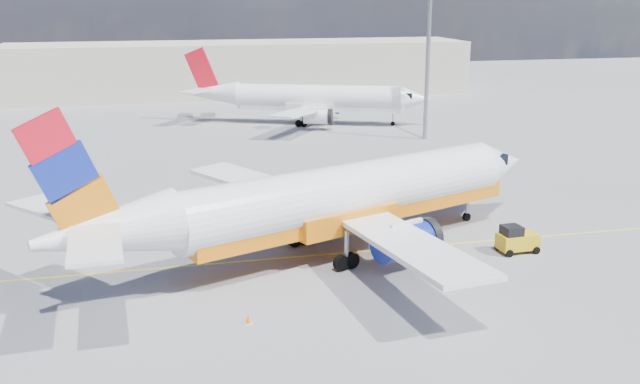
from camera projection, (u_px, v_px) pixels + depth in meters
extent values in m
plane|color=slate|center=(320.00, 275.00, 39.63)|extent=(240.00, 240.00, 0.00)
cube|color=yellow|center=(308.00, 256.00, 42.44)|extent=(70.00, 0.15, 0.01)
cube|color=#BFB6A4|center=(240.00, 69.00, 110.01)|extent=(70.00, 14.00, 8.00)
cylinder|color=white|center=(349.00, 192.00, 42.48)|extent=(22.05, 11.47, 3.45)
cone|color=white|center=(500.00, 163.00, 49.77)|extent=(5.05, 4.71, 3.45)
cone|color=white|center=(106.00, 232.00, 34.27)|extent=(7.82, 5.68, 3.28)
cube|color=black|center=(486.00, 158.00, 48.83)|extent=(2.47, 2.81, 0.71)
cube|color=orange|center=(356.00, 210.00, 43.08)|extent=(21.83, 10.90, 1.22)
cube|color=white|center=(267.00, 186.00, 47.51)|extent=(9.75, 11.80, 0.82)
cube|color=white|center=(410.00, 245.00, 36.27)|extent=(4.85, 12.52, 0.82)
cylinder|color=navy|center=(313.00, 203.00, 46.88)|extent=(4.11, 3.14, 1.93)
cylinder|color=navy|center=(406.00, 241.00, 39.65)|extent=(4.11, 3.14, 1.93)
cylinder|color=black|center=(333.00, 199.00, 47.78)|extent=(1.26, 2.17, 2.13)
cylinder|color=black|center=(427.00, 236.00, 40.55)|extent=(1.26, 2.17, 2.13)
cube|color=orange|center=(67.00, 174.00, 32.60)|extent=(4.55, 2.04, 6.34)
cube|color=white|center=(53.00, 208.00, 35.82)|extent=(4.96, 5.34, 0.18)
cube|color=white|center=(95.00, 244.00, 30.68)|extent=(2.56, 5.21, 0.18)
cylinder|color=#92929A|center=(467.00, 203.00, 48.72)|extent=(0.24, 0.24, 2.13)
cylinder|color=black|center=(466.00, 217.00, 48.99)|extent=(0.62, 0.44, 0.57)
cylinder|color=black|center=(299.00, 238.00, 44.15)|extent=(0.99, 0.70, 0.91)
cylinder|color=black|center=(346.00, 262.00, 40.29)|extent=(0.99, 0.70, 0.91)
cylinder|color=white|center=(319.00, 97.00, 84.91)|extent=(19.38, 9.73, 3.02)
cone|color=white|center=(416.00, 99.00, 83.47)|extent=(4.40, 4.09, 3.02)
cone|color=white|center=(213.00, 93.00, 86.43)|extent=(6.84, 4.88, 2.87)
cube|color=black|center=(406.00, 95.00, 83.49)|extent=(2.14, 2.45, 0.62)
cube|color=white|center=(322.00, 106.00, 85.12)|extent=(19.19, 9.23, 1.07)
cube|color=white|center=(315.00, 97.00, 91.24)|extent=(4.06, 10.93, 0.71)
cube|color=white|center=(299.00, 112.00, 79.34)|extent=(8.41, 10.40, 0.71)
cylinder|color=white|center=(326.00, 106.00, 89.12)|extent=(3.59, 2.71, 1.69)
cylinder|color=white|center=(318.00, 117.00, 81.47)|extent=(3.59, 2.71, 1.69)
cylinder|color=black|center=(338.00, 106.00, 88.94)|extent=(1.08, 1.90, 1.87)
cylinder|color=black|center=(330.00, 117.00, 81.29)|extent=(1.08, 1.90, 1.87)
cube|color=red|center=(202.00, 70.00, 85.87)|extent=(4.00, 1.72, 5.55)
cube|color=white|center=(209.00, 85.00, 89.16)|extent=(2.16, 4.53, 0.16)
cube|color=white|center=(196.00, 91.00, 83.72)|extent=(4.31, 4.70, 0.16)
cylinder|color=#92929A|center=(393.00, 116.00, 84.36)|extent=(0.21, 0.21, 1.87)
cylinder|color=black|center=(393.00, 124.00, 84.59)|extent=(0.54, 0.38, 0.50)
cylinder|color=black|center=(307.00, 117.00, 87.92)|extent=(0.87, 0.60, 0.80)
cylinder|color=black|center=(301.00, 123.00, 83.84)|extent=(0.87, 0.60, 0.80)
cylinder|color=black|center=(498.00, 246.00, 43.40)|extent=(0.47, 0.21, 0.46)
cylinder|color=black|center=(509.00, 253.00, 42.22)|extent=(0.47, 0.21, 0.46)
cylinder|color=black|center=(524.00, 243.00, 43.91)|extent=(0.47, 0.21, 0.46)
cylinder|color=black|center=(536.00, 250.00, 42.73)|extent=(0.47, 0.21, 0.46)
cube|color=gold|center=(518.00, 241.00, 42.94)|extent=(2.46, 1.43, 0.92)
cube|color=black|center=(512.00, 230.00, 42.62)|extent=(1.17, 1.17, 0.55)
cube|color=white|center=(249.00, 323.00, 33.73)|extent=(0.34, 0.34, 0.03)
cone|color=orange|center=(249.00, 319.00, 33.67)|extent=(0.29, 0.29, 0.45)
cylinder|color=#92929A|center=(429.00, 40.00, 73.90)|extent=(0.46, 0.46, 21.06)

